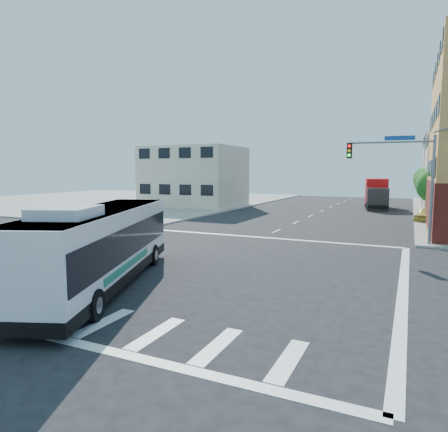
% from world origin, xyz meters
% --- Properties ---
extents(ground, '(120.00, 120.00, 0.00)m').
position_xyz_m(ground, '(0.00, 0.00, 0.00)').
color(ground, black).
rests_on(ground, ground).
extents(sidewalk_nw, '(50.00, 50.00, 0.15)m').
position_xyz_m(sidewalk_nw, '(-35.00, 35.00, 0.07)').
color(sidewalk_nw, gray).
rests_on(sidewalk_nw, ground).
extents(building_west, '(12.06, 10.06, 8.00)m').
position_xyz_m(building_west, '(-17.02, 29.98, 4.01)').
color(building_west, beige).
rests_on(building_west, ground).
extents(signal_mast_ne, '(7.91, 1.13, 8.07)m').
position_xyz_m(signal_mast_ne, '(9.08, 10.62, 4.98)').
color(signal_mast_ne, slate).
rests_on(signal_mast_ne, ground).
extents(street_tree_a, '(3.60, 3.60, 5.53)m').
position_xyz_m(street_tree_a, '(11.90, 27.92, 3.59)').
color(street_tree_a, '#3B2615').
rests_on(street_tree_a, ground).
extents(street_tree_b, '(3.80, 3.80, 5.79)m').
position_xyz_m(street_tree_b, '(11.90, 35.92, 3.75)').
color(street_tree_b, '#3B2615').
rests_on(street_tree_b, ground).
extents(street_tree_c, '(3.40, 3.40, 5.29)m').
position_xyz_m(street_tree_c, '(11.90, 43.92, 3.46)').
color(street_tree_c, '#3B2615').
rests_on(street_tree_c, ground).
extents(street_tree_d, '(4.00, 4.00, 6.03)m').
position_xyz_m(street_tree_d, '(11.90, 51.92, 3.88)').
color(street_tree_d, '#3B2615').
rests_on(street_tree_d, ground).
extents(transit_bus, '(6.77, 12.16, 3.57)m').
position_xyz_m(transit_bus, '(-1.82, -4.88, 1.74)').
color(transit_bus, black).
rests_on(transit_bus, ground).
extents(box_truck, '(3.51, 8.71, 3.81)m').
position_xyz_m(box_truck, '(5.62, 37.10, 1.85)').
color(box_truck, '#222227').
rests_on(box_truck, ground).
extents(parked_car, '(3.15, 4.87, 1.54)m').
position_xyz_m(parked_car, '(11.32, 24.71, 0.77)').
color(parked_car, '#E0D45C').
rests_on(parked_car, ground).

